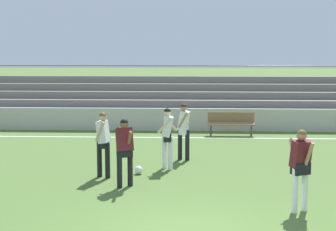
{
  "coord_description": "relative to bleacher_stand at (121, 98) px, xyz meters",
  "views": [
    {
      "loc": [
        0.04,
        -8.87,
        3.34
      ],
      "look_at": [
        -0.65,
        6.54,
        1.33
      ],
      "focal_mm": 54.75,
      "sensor_mm": 36.0,
      "label": 1
    }
  ],
  "objects": [
    {
      "name": "player_white_wide_right",
      "position": [
        2.58,
        -9.57,
        -0.04
      ],
      "size": [
        0.55,
        0.45,
        1.72
      ],
      "color": "white",
      "rests_on": "ground"
    },
    {
      "name": "bench_near_wall_gap",
      "position": [
        4.8,
        -3.88,
        -0.52
      ],
      "size": [
        1.8,
        0.4,
        0.9
      ],
      "color": "olive",
      "rests_on": "ground"
    },
    {
      "name": "player_white_pressing_high",
      "position": [
        0.96,
        -10.61,
        -0.04
      ],
      "size": [
        0.36,
        0.49,
        1.72
      ],
      "color": "black",
      "rests_on": "ground"
    },
    {
      "name": "field_line_sideline",
      "position": [
        3.19,
        -4.49,
        -1.06
      ],
      "size": [
        44.0,
        0.12,
        0.01
      ],
      "primitive_type": "cube",
      "color": "white",
      "rests_on": "ground"
    },
    {
      "name": "player_white_on_ball",
      "position": [
        3.02,
        -8.39,
        -0.04
      ],
      "size": [
        0.41,
        0.54,
        1.72
      ],
      "color": "black",
      "rests_on": "ground"
    },
    {
      "name": "soccer_ball",
      "position": [
        1.84,
        -10.21,
        -0.96
      ],
      "size": [
        0.22,
        0.22,
        0.22
      ],
      "primitive_type": "sphere",
      "color": "white",
      "rests_on": "ground"
    },
    {
      "name": "player_dark_overlapping",
      "position": [
        1.64,
        -11.5,
        -0.07
      ],
      "size": [
        0.48,
        0.68,
        1.68
      ],
      "color": "black",
      "rests_on": "ground"
    },
    {
      "name": "player_dark_dropping_back",
      "position": [
        5.48,
        -13.26,
        -0.04
      ],
      "size": [
        0.47,
        0.57,
        1.72
      ],
      "color": "white",
      "rests_on": "ground"
    },
    {
      "name": "bleacher_stand",
      "position": [
        0.0,
        0.0,
        0.0
      ],
      "size": [
        26.75,
        3.99,
        2.53
      ],
      "color": "#897051",
      "rests_on": "ground"
    },
    {
      "name": "sideline_wall",
      "position": [
        3.19,
        -2.82,
        -0.61
      ],
      "size": [
        48.0,
        0.16,
        0.92
      ],
      "primitive_type": "cube",
      "color": "#BCB7AD",
      "rests_on": "ground"
    }
  ]
}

